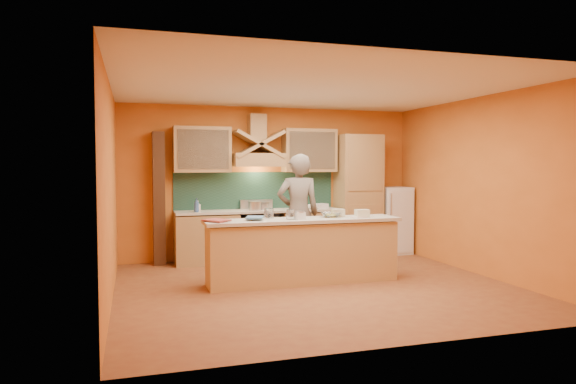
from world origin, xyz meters
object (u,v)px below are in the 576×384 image
object	(u,v)px
stove	(259,236)
fridge	(393,220)
kitchen_scale	(300,216)
mixing_bowl	(331,215)
person	(298,213)

from	to	relation	value
stove	fridge	distance (m)	2.71
kitchen_scale	fridge	bearing A→B (deg)	31.79
stove	mixing_bowl	bearing A→B (deg)	-69.81
stove	mixing_bowl	xyz separation A→B (m)	(0.67, -1.82, 0.53)
stove	person	size ratio (longest dim) A/B	0.47
fridge	mixing_bowl	distance (m)	2.75
kitchen_scale	mixing_bowl	size ratio (longest dim) A/B	0.44
fridge	person	world-z (taller)	person
stove	fridge	xyz separation A→B (m)	(2.70, 0.00, 0.20)
person	mixing_bowl	xyz separation A→B (m)	(0.29, -0.69, 0.03)
stove	person	xyz separation A→B (m)	(0.37, -1.13, 0.50)
stove	kitchen_scale	bearing A→B (deg)	-86.57
stove	fridge	size ratio (longest dim) A/B	0.69
stove	person	world-z (taller)	person
fridge	kitchen_scale	size ratio (longest dim) A/B	10.04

